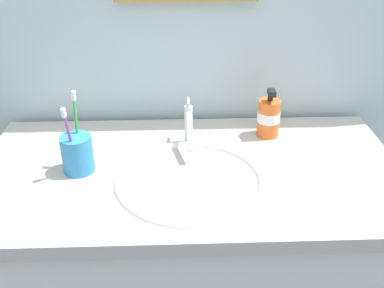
% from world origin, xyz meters
% --- Properties ---
extents(tiled_wall_back, '(2.34, 0.04, 2.40)m').
position_xyz_m(tiled_wall_back, '(0.00, 0.34, 1.20)').
color(tiled_wall_back, silver).
rests_on(tiled_wall_back, ground).
extents(sink_basin, '(0.39, 0.39, 0.13)m').
position_xyz_m(sink_basin, '(0.00, -0.06, 0.86)').
color(sink_basin, white).
rests_on(sink_basin, vanity_counter).
extents(faucet, '(0.02, 0.17, 0.13)m').
position_xyz_m(faucet, '(0.00, 0.12, 0.97)').
color(faucet, silver).
rests_on(faucet, sink_basin).
extents(toothbrush_cup, '(0.08, 0.08, 0.10)m').
position_xyz_m(toothbrush_cup, '(-0.30, 0.00, 0.96)').
color(toothbrush_cup, '#338CCC').
rests_on(toothbrush_cup, vanity_counter).
extents(toothbrush_green, '(0.01, 0.03, 0.21)m').
position_xyz_m(toothbrush_green, '(-0.29, 0.02, 1.03)').
color(toothbrush_green, green).
rests_on(toothbrush_green, toothbrush_cup).
extents(toothbrush_purple, '(0.02, 0.04, 0.19)m').
position_xyz_m(toothbrush_purple, '(-0.30, -0.02, 1.02)').
color(toothbrush_purple, purple).
rests_on(toothbrush_purple, toothbrush_cup).
extents(soap_dispenser, '(0.07, 0.07, 0.15)m').
position_xyz_m(soap_dispenser, '(0.24, 0.18, 0.97)').
color(soap_dispenser, orange).
rests_on(soap_dispenser, vanity_counter).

